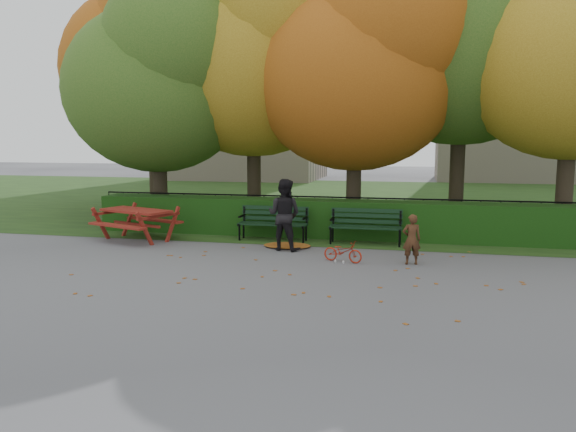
% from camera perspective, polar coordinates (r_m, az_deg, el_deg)
% --- Properties ---
extents(ground, '(90.00, 90.00, 0.00)m').
position_cam_1_polar(ground, '(10.92, 0.30, -6.11)').
color(ground, slate).
rests_on(ground, ground).
extents(grass_strip, '(90.00, 90.00, 0.00)m').
position_cam_1_polar(grass_strip, '(24.59, 7.50, 1.64)').
color(grass_strip, '#1C3514').
rests_on(grass_strip, ground).
extents(building_left, '(10.00, 7.00, 15.00)m').
position_cam_1_polar(building_left, '(38.37, -4.42, 15.10)').
color(building_left, '#C3B198').
rests_on(building_left, ground).
extents(building_right, '(9.00, 6.00, 12.00)m').
position_cam_1_polar(building_right, '(38.90, 21.87, 12.25)').
color(building_right, '#C3B198').
rests_on(building_right, ground).
extents(hedge, '(13.00, 0.90, 1.00)m').
position_cam_1_polar(hedge, '(15.17, 4.05, -0.26)').
color(hedge, black).
rests_on(hedge, ground).
extents(iron_fence, '(14.00, 0.04, 1.02)m').
position_cam_1_polar(iron_fence, '(15.95, 4.50, 0.26)').
color(iron_fence, black).
rests_on(iron_fence, ground).
extents(tree_a, '(5.88, 5.60, 7.48)m').
position_cam_1_polar(tree_a, '(17.70, -12.57, 13.78)').
color(tree_a, black).
rests_on(tree_a, ground).
extents(tree_b, '(6.72, 6.40, 8.79)m').
position_cam_1_polar(tree_b, '(17.95, -2.68, 16.71)').
color(tree_b, black).
rests_on(tree_b, ground).
extents(tree_c, '(6.30, 6.00, 8.00)m').
position_cam_1_polar(tree_c, '(16.51, 7.99, 15.39)').
color(tree_c, black).
rests_on(tree_c, ground).
extents(tree_d, '(7.14, 6.80, 9.58)m').
position_cam_1_polar(tree_d, '(17.95, 18.69, 18.19)').
color(tree_d, black).
rests_on(tree_d, ground).
extents(tree_f, '(6.93, 6.60, 9.19)m').
position_cam_1_polar(tree_f, '(21.96, -13.15, 15.65)').
color(tree_f, black).
rests_on(tree_f, ground).
extents(bench_left, '(1.80, 0.57, 0.88)m').
position_cam_1_polar(bench_left, '(14.65, -1.47, -0.45)').
color(bench_left, black).
rests_on(bench_left, ground).
extents(bench_right, '(1.80, 0.57, 0.88)m').
position_cam_1_polar(bench_right, '(14.25, 7.91, -0.76)').
color(bench_right, black).
rests_on(bench_right, ground).
extents(picnic_table, '(2.32, 2.10, 0.93)m').
position_cam_1_polar(picnic_table, '(15.12, -15.17, -0.03)').
color(picnic_table, maroon).
rests_on(picnic_table, ground).
extents(leaf_pile, '(1.41, 1.22, 0.08)m').
position_cam_1_polar(leaf_pile, '(13.78, -0.09, -3.00)').
color(leaf_pile, maroon).
rests_on(leaf_pile, ground).
extents(leaf_scatter, '(9.00, 5.70, 0.01)m').
position_cam_1_polar(leaf_scatter, '(11.20, 0.64, -5.72)').
color(leaf_scatter, maroon).
rests_on(leaf_scatter, ground).
extents(child, '(0.44, 0.33, 1.07)m').
position_cam_1_polar(child, '(12.09, 12.45, -2.33)').
color(child, '#442715').
rests_on(child, ground).
extents(adult, '(0.94, 0.79, 1.70)m').
position_cam_1_polar(adult, '(13.29, -0.39, 0.14)').
color(adult, black).
rests_on(adult, ground).
extents(bicycle, '(0.93, 0.54, 0.46)m').
position_cam_1_polar(bicycle, '(12.14, 5.60, -3.60)').
color(bicycle, '#A6210F').
rests_on(bicycle, ground).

